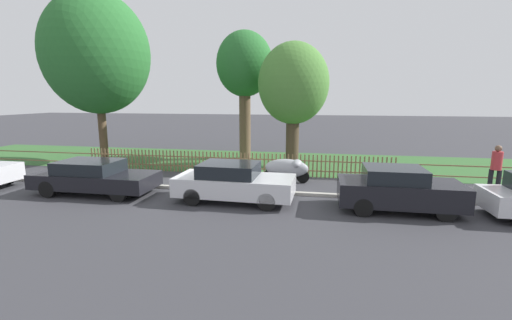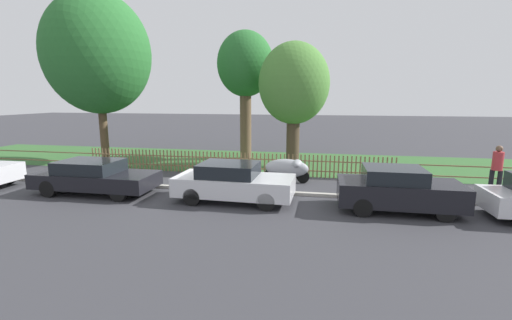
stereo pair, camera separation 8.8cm
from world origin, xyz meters
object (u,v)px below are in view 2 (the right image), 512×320
object	(u,v)px
covered_motorcycle	(288,168)
tree_behind_motorcycle	(245,67)
parked_car_navy_estate	(233,182)
tree_nearest_kerb	(98,54)
tree_mid_park	(294,85)
pedestrian_near_fence	(497,166)
parked_car_black_saloon	(95,176)
parked_car_red_compact	(398,189)

from	to	relation	value
covered_motorcycle	tree_behind_motorcycle	distance (m)	7.77
parked_car_navy_estate	tree_nearest_kerb	bearing A→B (deg)	148.88
tree_nearest_kerb	tree_mid_park	world-z (taller)	tree_nearest_kerb
parked_car_navy_estate	pedestrian_near_fence	size ratio (longest dim) A/B	2.27
covered_motorcycle	pedestrian_near_fence	distance (m)	7.99
parked_car_black_saloon	tree_behind_motorcycle	size ratio (longest dim) A/B	0.62
parked_car_black_saloon	parked_car_navy_estate	world-z (taller)	parked_car_navy_estate
parked_car_navy_estate	pedestrian_near_fence	bearing A→B (deg)	18.59
parked_car_red_compact	covered_motorcycle	bearing A→B (deg)	140.15
parked_car_navy_estate	tree_mid_park	size ratio (longest dim) A/B	0.65
pedestrian_near_fence	parked_car_red_compact	bearing A→B (deg)	66.39
covered_motorcycle	parked_car_red_compact	bearing A→B (deg)	-34.70
parked_car_black_saloon	parked_car_red_compact	distance (m)	10.88
parked_car_black_saloon	tree_nearest_kerb	bearing A→B (deg)	121.04
pedestrian_near_fence	parked_car_navy_estate	bearing A→B (deg)	47.65
covered_motorcycle	parked_car_black_saloon	bearing A→B (deg)	-151.09
covered_motorcycle	tree_behind_motorcycle	bearing A→B (deg)	124.62
parked_car_black_saloon	pedestrian_near_fence	world-z (taller)	pedestrian_near_fence
parked_car_red_compact	pedestrian_near_fence	distance (m)	5.13
parked_car_red_compact	parked_car_black_saloon	bearing A→B (deg)	179.59
tree_nearest_kerb	pedestrian_near_fence	distance (m)	19.30
parked_car_navy_estate	tree_behind_motorcycle	size ratio (longest dim) A/B	0.56
tree_behind_motorcycle	pedestrian_near_fence	size ratio (longest dim) A/B	4.02
parked_car_red_compact	parked_car_navy_estate	bearing A→B (deg)	179.23
parked_car_black_saloon	tree_mid_park	world-z (taller)	tree_mid_park
tree_behind_motorcycle	pedestrian_near_fence	distance (m)	13.07
covered_motorcycle	tree_nearest_kerb	bearing A→B (deg)	171.14
tree_behind_motorcycle	pedestrian_near_fence	bearing A→B (deg)	-26.56
parked_car_navy_estate	parked_car_black_saloon	bearing A→B (deg)	-178.29
tree_nearest_kerb	covered_motorcycle	bearing A→B (deg)	-13.73
parked_car_black_saloon	tree_behind_motorcycle	distance (m)	10.49
parked_car_black_saloon	tree_mid_park	xyz separation A→B (m)	(6.96, 6.50, 3.58)
tree_nearest_kerb	tree_mid_park	xyz separation A→B (m)	(10.41, 0.79, -1.65)
parked_car_black_saloon	parked_car_red_compact	world-z (taller)	parked_car_red_compact
parked_car_black_saloon	covered_motorcycle	bearing A→B (deg)	23.89
parked_car_navy_estate	parked_car_red_compact	distance (m)	5.44
parked_car_black_saloon	tree_behind_motorcycle	xyz separation A→B (m)	(3.99, 8.49, 4.69)
parked_car_red_compact	tree_mid_park	world-z (taller)	tree_mid_park
tree_nearest_kerb	tree_behind_motorcycle	bearing A→B (deg)	20.53
parked_car_black_saloon	parked_car_red_compact	bearing A→B (deg)	-0.27
tree_behind_motorcycle	parked_car_red_compact	bearing A→B (deg)	-51.03
tree_behind_motorcycle	tree_mid_park	world-z (taller)	tree_behind_motorcycle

